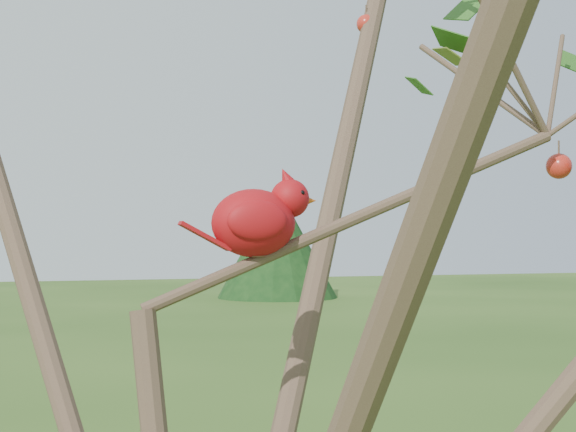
# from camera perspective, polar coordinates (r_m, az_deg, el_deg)

# --- Properties ---
(crabapple_tree) EXTENTS (2.35, 2.05, 2.95)m
(crabapple_tree) POSITION_cam_1_polar(r_m,az_deg,el_deg) (1.09, -4.41, 2.49)
(crabapple_tree) COLOR #483226
(crabapple_tree) RESTS_ON ground
(cardinal) EXTENTS (0.20, 0.10, 0.14)m
(cardinal) POSITION_cam_1_polar(r_m,az_deg,el_deg) (1.22, -1.95, -0.22)
(cardinal) COLOR #A40E11
(cardinal) RESTS_ON ground
(distant_trees) EXTENTS (42.10, 12.47, 3.68)m
(distant_trees) POSITION_cam_1_polar(r_m,az_deg,el_deg) (24.18, -10.97, -2.40)
(distant_trees) COLOR #483226
(distant_trees) RESTS_ON ground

